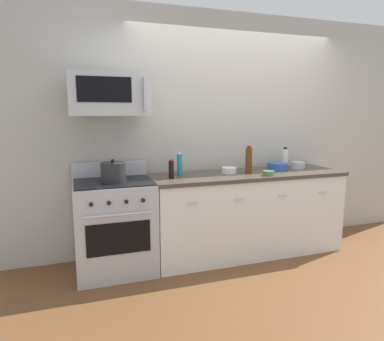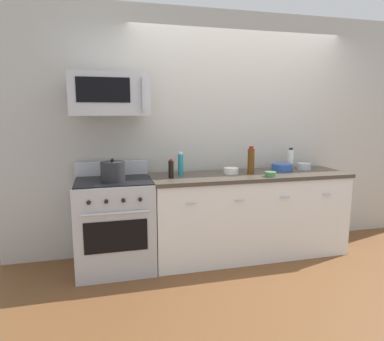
{
  "view_description": "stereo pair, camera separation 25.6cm",
  "coord_description": "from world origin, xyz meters",
  "px_view_note": "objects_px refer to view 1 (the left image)",
  "views": [
    {
      "loc": [
        -1.81,
        -3.4,
        1.58
      ],
      "look_at": [
        -0.67,
        -0.05,
        0.99
      ],
      "focal_mm": 32.7,
      "sensor_mm": 36.0,
      "label": 1
    },
    {
      "loc": [
        -1.56,
        -3.48,
        1.58
      ],
      "look_at": [
        -0.67,
        -0.05,
        0.99
      ],
      "focal_mm": 32.7,
      "sensor_mm": 36.0,
      "label": 2
    }
  ],
  "objects_px": {
    "range_oven": "(115,226)",
    "bowl_white_ceramic": "(229,170)",
    "bowl_green_glaze": "(269,173)",
    "stockpot": "(113,172)",
    "bottle_soy_sauce_dark": "(171,169)",
    "bottle_dish_soap": "(180,164)",
    "bowl_steel_prep": "(298,165)",
    "bottle_wine_amber": "(249,160)",
    "bowl_blue_mixing": "(278,166)",
    "bottle_vinegar_white": "(285,158)",
    "microwave": "(109,94)"
  },
  "relations": [
    {
      "from": "bottle_dish_soap",
      "to": "bowl_steel_prep",
      "type": "distance_m",
      "value": 1.48
    },
    {
      "from": "bottle_vinegar_white",
      "to": "bowl_steel_prep",
      "type": "relative_size",
      "value": 1.5
    },
    {
      "from": "bowl_green_glaze",
      "to": "bowl_white_ceramic",
      "type": "bearing_deg",
      "value": 141.03
    },
    {
      "from": "bowl_green_glaze",
      "to": "stockpot",
      "type": "distance_m",
      "value": 1.61
    },
    {
      "from": "bottle_dish_soap",
      "to": "bowl_steel_prep",
      "type": "height_order",
      "value": "bottle_dish_soap"
    },
    {
      "from": "bowl_blue_mixing",
      "to": "bowl_green_glaze",
      "type": "bearing_deg",
      "value": -135.1
    },
    {
      "from": "bottle_soy_sauce_dark",
      "to": "bowl_green_glaze",
      "type": "height_order",
      "value": "bottle_soy_sauce_dark"
    },
    {
      "from": "bottle_dish_soap",
      "to": "bowl_white_ceramic",
      "type": "distance_m",
      "value": 0.56
    },
    {
      "from": "range_oven",
      "to": "stockpot",
      "type": "bearing_deg",
      "value": -90.0
    },
    {
      "from": "bottle_dish_soap",
      "to": "stockpot",
      "type": "bearing_deg",
      "value": -166.37
    },
    {
      "from": "bottle_vinegar_white",
      "to": "bottle_soy_sauce_dark",
      "type": "height_order",
      "value": "bottle_vinegar_white"
    },
    {
      "from": "range_oven",
      "to": "microwave",
      "type": "relative_size",
      "value": 1.44
    },
    {
      "from": "bottle_soy_sauce_dark",
      "to": "bowl_white_ceramic",
      "type": "relative_size",
      "value": 1.19
    },
    {
      "from": "microwave",
      "to": "stockpot",
      "type": "distance_m",
      "value": 0.74
    },
    {
      "from": "bottle_soy_sauce_dark",
      "to": "bowl_blue_mixing",
      "type": "bearing_deg",
      "value": 5.51
    },
    {
      "from": "bottle_vinegar_white",
      "to": "bottle_dish_soap",
      "type": "xyz_separation_m",
      "value": [
        -1.36,
        -0.09,
        -0.0
      ]
    },
    {
      "from": "stockpot",
      "to": "bowl_steel_prep",
      "type": "bearing_deg",
      "value": 4.18
    },
    {
      "from": "bowl_white_ceramic",
      "to": "bowl_steel_prep",
      "type": "height_order",
      "value": "bowl_steel_prep"
    },
    {
      "from": "bottle_soy_sauce_dark",
      "to": "bowl_steel_prep",
      "type": "relative_size",
      "value": 1.19
    },
    {
      "from": "bowl_blue_mixing",
      "to": "bowl_white_ceramic",
      "type": "relative_size",
      "value": 1.44
    },
    {
      "from": "bottle_dish_soap",
      "to": "bowl_green_glaze",
      "type": "relative_size",
      "value": 2.04
    },
    {
      "from": "range_oven",
      "to": "bowl_white_ceramic",
      "type": "relative_size",
      "value": 6.49
    },
    {
      "from": "bottle_dish_soap",
      "to": "bowl_green_glaze",
      "type": "xyz_separation_m",
      "value": [
        0.88,
        -0.33,
        -0.09
      ]
    },
    {
      "from": "bottle_wine_amber",
      "to": "bowl_green_glaze",
      "type": "distance_m",
      "value": 0.26
    },
    {
      "from": "bottle_wine_amber",
      "to": "bowl_blue_mixing",
      "type": "height_order",
      "value": "bottle_wine_amber"
    },
    {
      "from": "bowl_green_glaze",
      "to": "bottle_vinegar_white",
      "type": "bearing_deg",
      "value": 41.55
    },
    {
      "from": "bowl_green_glaze",
      "to": "range_oven",
      "type": "bearing_deg",
      "value": 172.43
    },
    {
      "from": "bottle_wine_amber",
      "to": "bowl_white_ceramic",
      "type": "relative_size",
      "value": 1.83
    },
    {
      "from": "bottle_soy_sauce_dark",
      "to": "bottle_wine_amber",
      "type": "bearing_deg",
      "value": 1.92
    },
    {
      "from": "range_oven",
      "to": "bowl_green_glaze",
      "type": "xyz_separation_m",
      "value": [
        1.6,
        -0.21,
        0.48
      ]
    },
    {
      "from": "bowl_white_ceramic",
      "to": "stockpot",
      "type": "bearing_deg",
      "value": -174.97
    },
    {
      "from": "bottle_wine_amber",
      "to": "bowl_steel_prep",
      "type": "relative_size",
      "value": 1.84
    },
    {
      "from": "bottle_dish_soap",
      "to": "bowl_blue_mixing",
      "type": "relative_size",
      "value": 1.04
    },
    {
      "from": "range_oven",
      "to": "bottle_wine_amber",
      "type": "relative_size",
      "value": 3.54
    },
    {
      "from": "microwave",
      "to": "bottle_vinegar_white",
      "type": "relative_size",
      "value": 3.02
    },
    {
      "from": "bottle_dish_soap",
      "to": "microwave",
      "type": "bearing_deg",
      "value": -173.99
    },
    {
      "from": "microwave",
      "to": "bowl_blue_mixing",
      "type": "height_order",
      "value": "microwave"
    },
    {
      "from": "range_oven",
      "to": "bottle_vinegar_white",
      "type": "xyz_separation_m",
      "value": [
        2.07,
        0.21,
        0.57
      ]
    },
    {
      "from": "bottle_vinegar_white",
      "to": "range_oven",
      "type": "bearing_deg",
      "value": -174.29
    },
    {
      "from": "bowl_white_ceramic",
      "to": "stockpot",
      "type": "relative_size",
      "value": 0.7
    },
    {
      "from": "bottle_vinegar_white",
      "to": "bowl_white_ceramic",
      "type": "bearing_deg",
      "value": -169.54
    },
    {
      "from": "bottle_soy_sauce_dark",
      "to": "stockpot",
      "type": "relative_size",
      "value": 0.83
    },
    {
      "from": "bowl_blue_mixing",
      "to": "bottle_soy_sauce_dark",
      "type": "bearing_deg",
      "value": -174.49
    },
    {
      "from": "bottle_vinegar_white",
      "to": "bowl_white_ceramic",
      "type": "xyz_separation_m",
      "value": [
        -0.81,
        -0.15,
        -0.08
      ]
    },
    {
      "from": "bottle_soy_sauce_dark",
      "to": "stockpot",
      "type": "distance_m",
      "value": 0.58
    },
    {
      "from": "bottle_soy_sauce_dark",
      "to": "stockpot",
      "type": "height_order",
      "value": "stockpot"
    },
    {
      "from": "bottle_soy_sauce_dark",
      "to": "bottle_dish_soap",
      "type": "bearing_deg",
      "value": 50.39
    },
    {
      "from": "bowl_white_ceramic",
      "to": "stockpot",
      "type": "height_order",
      "value": "stockpot"
    },
    {
      "from": "range_oven",
      "to": "bottle_soy_sauce_dark",
      "type": "bearing_deg",
      "value": -4.61
    },
    {
      "from": "bowl_white_ceramic",
      "to": "bottle_wine_amber",
      "type": "bearing_deg",
      "value": -20.38
    }
  ]
}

